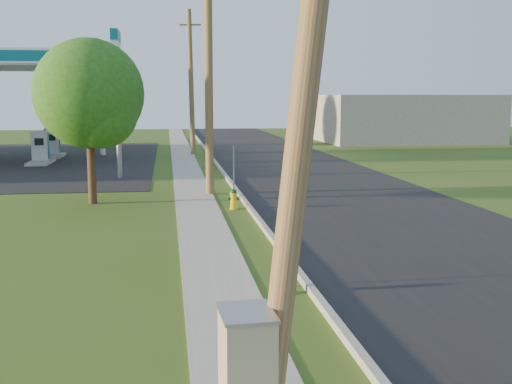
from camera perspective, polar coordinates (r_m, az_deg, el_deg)
ground_plane at (r=9.34m, az=7.03°, el=-15.85°), size 140.00×140.00×0.00m
road at (r=19.79m, az=12.21°, el=-2.88°), size 8.00×120.00×0.02m
curb at (r=18.80m, az=0.67°, el=-3.08°), size 0.15×120.00×0.15m
sidewalk at (r=18.63m, az=-4.67°, el=-3.40°), size 1.50×120.00×0.03m
utility_pole_near at (r=7.46m, az=5.14°, el=15.90°), size 1.40×0.32×9.48m
utility_pole_mid at (r=25.29m, az=-4.23°, el=10.97°), size 1.40×0.32×9.80m
utility_pole_far at (r=43.25m, az=-5.79°, el=9.69°), size 1.40×0.32×9.50m
sign_post_near at (r=12.97m, az=3.41°, el=-4.17°), size 0.05×0.04×2.00m
sign_post_mid at (r=24.50m, az=-1.99°, el=1.81°), size 0.05×0.04×2.00m
sign_post_far at (r=36.61m, az=-3.97°, el=3.99°), size 0.05×0.04×2.00m
fuel_pump_ne at (r=39.02m, az=-18.62°, el=3.44°), size 1.20×3.20×1.90m
fuel_pump_se at (r=42.94m, az=-17.64°, el=3.90°), size 1.20×3.20×1.90m
price_pylon at (r=30.84m, az=-12.31°, el=11.24°), size 0.34×2.04×6.85m
distant_building at (r=56.96m, az=13.01°, el=6.39°), size 14.00×10.00×4.00m
tree_verge at (r=23.63m, az=-14.41°, el=8.11°), size 3.90×3.90×5.90m
tree_lot at (r=51.18m, az=-14.06°, el=9.21°), size 4.85×4.85×7.35m
hydrant_near at (r=12.67m, az=2.25°, el=-7.63°), size 0.34×0.31×0.66m
hydrant_mid at (r=22.04m, az=-2.01°, el=-0.62°), size 0.38×0.34×0.74m
hydrant_far at (r=34.84m, az=-4.26°, el=2.75°), size 0.41×0.37×0.79m
utility_cabinet at (r=7.76m, az=-0.81°, el=-15.37°), size 0.66×0.84×1.39m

